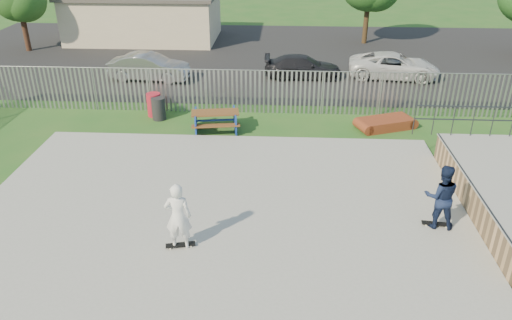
# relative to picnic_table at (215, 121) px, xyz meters

# --- Properties ---
(ground) EXTENTS (120.00, 120.00, 0.00)m
(ground) POSITION_rel_picnic_table_xyz_m (0.95, -6.88, -0.42)
(ground) COLOR #245C1F
(ground) RESTS_ON ground
(concrete_slab) EXTENTS (15.00, 12.00, 0.15)m
(concrete_slab) POSITION_rel_picnic_table_xyz_m (0.95, -6.88, -0.35)
(concrete_slab) COLOR #9A9A95
(concrete_slab) RESTS_ON ground
(fence) EXTENTS (26.04, 16.02, 2.00)m
(fence) POSITION_rel_picnic_table_xyz_m (1.95, -2.29, 0.58)
(fence) COLOR gray
(fence) RESTS_ON ground
(picnic_table) EXTENTS (2.19, 1.90, 0.83)m
(picnic_table) POSITION_rel_picnic_table_xyz_m (0.00, 0.00, 0.00)
(picnic_table) COLOR brown
(picnic_table) RESTS_ON ground
(funbox) EXTENTS (2.39, 1.79, 0.43)m
(funbox) POSITION_rel_picnic_table_xyz_m (7.20, 0.63, -0.21)
(funbox) COLOR maroon
(funbox) RESTS_ON ground
(trash_bin_red) EXTENTS (0.63, 0.63, 1.05)m
(trash_bin_red) POSITION_rel_picnic_table_xyz_m (-2.96, 1.50, 0.10)
(trash_bin_red) COLOR #AB1A2B
(trash_bin_red) RESTS_ON ground
(trash_bin_grey) EXTENTS (0.60, 0.60, 1.00)m
(trash_bin_grey) POSITION_rel_picnic_table_xyz_m (-2.66, 1.09, 0.07)
(trash_bin_grey) COLOR #232325
(trash_bin_grey) RESTS_ON ground
(parking_lot) EXTENTS (40.00, 18.00, 0.02)m
(parking_lot) POSITION_rel_picnic_table_xyz_m (0.95, 12.12, -0.41)
(parking_lot) COLOR black
(parking_lot) RESTS_ON ground
(car_silver) EXTENTS (4.46, 1.90, 1.43)m
(car_silver) POSITION_rel_picnic_table_xyz_m (-4.44, 6.66, 0.31)
(car_silver) COLOR #9D9DA2
(car_silver) RESTS_ON parking_lot
(car_dark) EXTENTS (4.23, 1.77, 1.22)m
(car_dark) POSITION_rel_picnic_table_xyz_m (3.86, 7.52, 0.21)
(car_dark) COLOR black
(car_dark) RESTS_ON parking_lot
(car_white) EXTENTS (5.08, 2.77, 1.35)m
(car_white) POSITION_rel_picnic_table_xyz_m (8.85, 7.76, 0.27)
(car_white) COLOR silver
(car_white) RESTS_ON parking_lot
(building) EXTENTS (10.40, 6.40, 3.20)m
(building) POSITION_rel_picnic_table_xyz_m (-7.05, 16.12, 1.19)
(building) COLOR beige
(building) RESTS_ON ground
(skateboard_a) EXTENTS (0.82, 0.29, 0.08)m
(skateboard_a) POSITION_rel_picnic_table_xyz_m (7.33, -6.93, -0.24)
(skateboard_a) COLOR black
(skateboard_a) RESTS_ON concrete_slab
(skateboard_b) EXTENTS (0.82, 0.37, 0.08)m
(skateboard_b) POSITION_rel_picnic_table_xyz_m (0.10, -8.34, -0.24)
(skateboard_b) COLOR black
(skateboard_b) RESTS_ON concrete_slab
(skater_navy) EXTENTS (1.03, 0.84, 1.95)m
(skater_navy) POSITION_rel_picnic_table_xyz_m (7.33, -6.93, 0.70)
(skater_navy) COLOR #131D3C
(skater_navy) RESTS_ON concrete_slab
(skater_white) EXTENTS (0.73, 0.50, 1.95)m
(skater_white) POSITION_rel_picnic_table_xyz_m (0.10, -8.34, 0.70)
(skater_white) COLOR white
(skater_white) RESTS_ON concrete_slab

